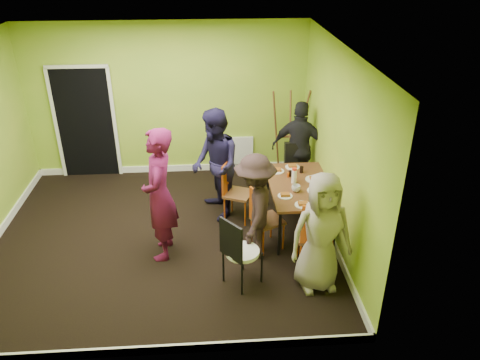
% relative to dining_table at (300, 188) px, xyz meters
% --- Properties ---
extents(ground, '(5.00, 5.00, 0.00)m').
position_rel_dining_table_xyz_m(ground, '(-2.05, -0.13, -0.70)').
color(ground, black).
rests_on(ground, ground).
extents(room_walls, '(5.04, 4.54, 2.82)m').
position_rel_dining_table_xyz_m(room_walls, '(-2.07, -0.09, 0.29)').
color(room_walls, '#80AF2D').
rests_on(room_walls, ground).
extents(dining_table, '(0.90, 1.50, 0.75)m').
position_rel_dining_table_xyz_m(dining_table, '(0.00, 0.00, 0.00)').
color(dining_table, black).
rests_on(dining_table, ground).
extents(chair_left_far, '(0.52, 0.52, 0.97)m').
position_rel_dining_table_xyz_m(chair_left_far, '(-0.97, 0.34, -0.15)').
color(chair_left_far, '#C55012').
rests_on(chair_left_far, ground).
extents(chair_left_near, '(0.52, 0.52, 0.95)m').
position_rel_dining_table_xyz_m(chair_left_near, '(-0.61, -0.50, -0.16)').
color(chair_left_near, '#C55012').
rests_on(chair_left_near, ground).
extents(chair_back_end, '(0.40, 0.47, 0.98)m').
position_rel_dining_table_xyz_m(chair_back_end, '(0.13, 0.99, -0.01)').
color(chair_back_end, '#C55012').
rests_on(chair_back_end, ground).
extents(chair_front_end, '(0.49, 0.49, 1.08)m').
position_rel_dining_table_xyz_m(chair_front_end, '(0.02, -1.05, -0.09)').
color(chair_front_end, '#C55012').
rests_on(chair_front_end, ground).
extents(chair_bentwood, '(0.55, 0.55, 1.00)m').
position_rel_dining_table_xyz_m(chair_bentwood, '(-1.01, -1.28, -0.14)').
color(chair_bentwood, black).
rests_on(chair_bentwood, ground).
extents(easel, '(0.68, 0.64, 1.69)m').
position_rel_dining_table_xyz_m(easel, '(0.11, 1.75, 0.14)').
color(easel, brown).
rests_on(easel, ground).
extents(plate_near_left, '(0.23, 0.23, 0.01)m').
position_rel_dining_table_xyz_m(plate_near_left, '(-0.28, 0.46, 0.06)').
color(plate_near_left, white).
rests_on(plate_near_left, dining_table).
extents(plate_near_right, '(0.21, 0.21, 0.01)m').
position_rel_dining_table_xyz_m(plate_near_right, '(-0.28, -0.34, 0.06)').
color(plate_near_right, white).
rests_on(plate_near_right, dining_table).
extents(plate_far_back, '(0.23, 0.23, 0.01)m').
position_rel_dining_table_xyz_m(plate_far_back, '(-0.01, 0.58, 0.06)').
color(plate_far_back, white).
rests_on(plate_far_back, dining_table).
extents(plate_far_front, '(0.23, 0.23, 0.01)m').
position_rel_dining_table_xyz_m(plate_far_front, '(-0.07, -0.60, 0.06)').
color(plate_far_front, white).
rests_on(plate_far_front, dining_table).
extents(plate_wall_back, '(0.26, 0.26, 0.01)m').
position_rel_dining_table_xyz_m(plate_wall_back, '(0.24, 0.14, 0.06)').
color(plate_wall_back, white).
rests_on(plate_wall_back, dining_table).
extents(plate_wall_front, '(0.24, 0.24, 0.01)m').
position_rel_dining_table_xyz_m(plate_wall_front, '(0.18, -0.21, 0.06)').
color(plate_wall_front, white).
rests_on(plate_wall_front, dining_table).
extents(thermos, '(0.08, 0.08, 0.21)m').
position_rel_dining_table_xyz_m(thermos, '(-0.08, 0.06, 0.16)').
color(thermos, white).
rests_on(thermos, dining_table).
extents(blue_bottle, '(0.07, 0.07, 0.21)m').
position_rel_dining_table_xyz_m(blue_bottle, '(0.25, -0.37, 0.16)').
color(blue_bottle, blue).
rests_on(blue_bottle, dining_table).
extents(orange_bottle, '(0.04, 0.04, 0.07)m').
position_rel_dining_table_xyz_m(orange_bottle, '(-0.14, 0.25, 0.09)').
color(orange_bottle, '#C55012').
rests_on(orange_bottle, dining_table).
extents(glass_mid, '(0.06, 0.06, 0.09)m').
position_rel_dining_table_xyz_m(glass_mid, '(-0.10, 0.29, 0.10)').
color(glass_mid, black).
rests_on(glass_mid, dining_table).
extents(glass_back, '(0.06, 0.06, 0.10)m').
position_rel_dining_table_xyz_m(glass_back, '(0.09, 0.39, 0.11)').
color(glass_back, black).
rests_on(glass_back, dining_table).
extents(glass_front, '(0.07, 0.07, 0.09)m').
position_rel_dining_table_xyz_m(glass_front, '(0.09, -0.54, 0.10)').
color(glass_front, black).
rests_on(glass_front, dining_table).
extents(cup_a, '(0.13, 0.13, 0.10)m').
position_rel_dining_table_xyz_m(cup_a, '(-0.10, -0.20, 0.10)').
color(cup_a, white).
rests_on(cup_a, dining_table).
extents(cup_b, '(0.10, 0.10, 0.09)m').
position_rel_dining_table_xyz_m(cup_b, '(0.23, 0.05, 0.10)').
color(cup_b, white).
rests_on(cup_b, dining_table).
extents(person_standing, '(0.48, 0.71, 1.90)m').
position_rel_dining_table_xyz_m(person_standing, '(-2.02, -0.53, 0.25)').
color(person_standing, '#570E37').
rests_on(person_standing, ground).
extents(person_left_far, '(0.88, 1.01, 1.78)m').
position_rel_dining_table_xyz_m(person_left_far, '(-1.25, 0.46, 0.19)').
color(person_left_far, '#171432').
rests_on(person_left_far, ground).
extents(person_left_near, '(0.75, 1.08, 1.54)m').
position_rel_dining_table_xyz_m(person_left_near, '(-0.74, -0.64, 0.07)').
color(person_left_near, black).
rests_on(person_left_near, ground).
extents(person_back_end, '(1.05, 0.72, 1.66)m').
position_rel_dining_table_xyz_m(person_back_end, '(0.20, 1.12, 0.13)').
color(person_back_end, black).
rests_on(person_back_end, ground).
extents(person_front_end, '(0.84, 0.60, 1.60)m').
position_rel_dining_table_xyz_m(person_front_end, '(0.01, -1.36, 0.11)').
color(person_front_end, gray).
rests_on(person_front_end, ground).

